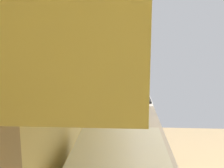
% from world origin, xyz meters
% --- Properties ---
extents(wall_back, '(3.79, 0.12, 2.78)m').
position_xyz_m(wall_back, '(0.00, 1.64, 1.39)').
color(wall_back, '#EACE78').
rests_on(wall_back, ground_plane).
extents(upper_cabinets, '(1.69, 0.34, 0.63)m').
position_xyz_m(upper_cabinets, '(-0.34, 1.41, 1.81)').
color(upper_cabinets, '#E4D378').
extents(oven_range, '(0.64, 0.62, 1.11)m').
position_xyz_m(oven_range, '(1.47, 1.27, 0.48)').
color(oven_range, '#B7BABF').
rests_on(oven_range, ground_plane).
extents(bowl, '(0.13, 0.13, 0.05)m').
position_xyz_m(bowl, '(0.19, 1.18, 0.96)').
color(bowl, gold).
rests_on(bowl, counter_run).
extents(kettle, '(0.16, 0.12, 0.14)m').
position_xyz_m(kettle, '(0.76, 1.18, 0.99)').
color(kettle, black).
rests_on(kettle, counter_run).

